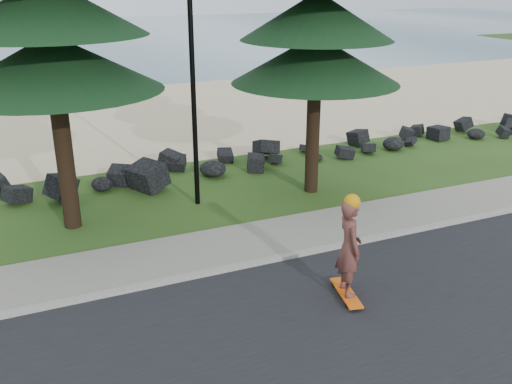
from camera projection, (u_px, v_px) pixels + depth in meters
ground at (239, 249)px, 13.75m from camera, size 160.00×160.00×0.00m
road at (336, 356)px, 9.90m from camera, size 160.00×7.00×0.02m
kerb at (254, 263)px, 12.96m from camera, size 160.00×0.20×0.10m
sidewalk at (236, 244)px, 13.91m from camera, size 160.00×2.00×0.08m
beach_sand at (121, 118)px, 26.16m from camera, size 160.00×15.00×0.01m
ocean at (50, 39)px, 57.39m from camera, size 160.00×58.00×0.01m
seawall_boulders at (175, 178)px, 18.54m from camera, size 60.00×2.40×1.10m
lamp_post at (192, 58)px, 15.01m from camera, size 0.25×0.14×8.14m
skateboarder at (349, 248)px, 11.29m from camera, size 0.63×1.25×2.26m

